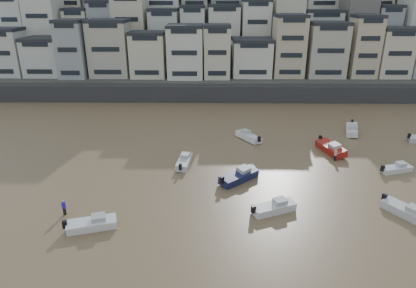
{
  "coord_description": "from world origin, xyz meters",
  "views": [
    {
      "loc": [
        2.72,
        -13.48,
        21.51
      ],
      "look_at": [
        2.03,
        30.0,
        4.0
      ],
      "focal_mm": 32.0,
      "sensor_mm": 36.0,
      "label": 1
    }
  ],
  "objects_px": {
    "boat_e": "(331,147)",
    "boat_c": "(239,175)",
    "boat_i": "(352,129)",
    "person_pink": "(335,155)",
    "boat_f": "(184,160)",
    "boat_b": "(407,210)",
    "boat_j": "(92,223)",
    "boat_h": "(249,135)",
    "boat_d": "(396,168)",
    "person_blue": "(64,207)",
    "boat_a": "(274,206)"
  },
  "relations": [
    {
      "from": "boat_e",
      "to": "boat_c",
      "type": "bearing_deg",
      "value": -73.33
    },
    {
      "from": "boat_c",
      "to": "boat_i",
      "type": "relative_size",
      "value": 1.0
    },
    {
      "from": "boat_e",
      "to": "person_pink",
      "type": "bearing_deg",
      "value": -21.08
    },
    {
      "from": "boat_f",
      "to": "boat_i",
      "type": "xyz_separation_m",
      "value": [
        27.12,
        12.97,
        0.11
      ]
    },
    {
      "from": "boat_b",
      "to": "boat_i",
      "type": "distance_m",
      "value": 25.25
    },
    {
      "from": "boat_j",
      "to": "person_pink",
      "type": "bearing_deg",
      "value": 13.67
    },
    {
      "from": "boat_h",
      "to": "boat_e",
      "type": "bearing_deg",
      "value": -147.32
    },
    {
      "from": "boat_d",
      "to": "person_blue",
      "type": "relative_size",
      "value": 2.63
    },
    {
      "from": "person_blue",
      "to": "boat_b",
      "type": "bearing_deg",
      "value": 0.53
    },
    {
      "from": "boat_c",
      "to": "boat_e",
      "type": "relative_size",
      "value": 0.97
    },
    {
      "from": "boat_e",
      "to": "person_blue",
      "type": "xyz_separation_m",
      "value": [
        -32.84,
        -17.13,
        0.03
      ]
    },
    {
      "from": "boat_e",
      "to": "boat_j",
      "type": "distance_m",
      "value": 35.17
    },
    {
      "from": "boat_e",
      "to": "boat_i",
      "type": "bearing_deg",
      "value": 127.57
    },
    {
      "from": "boat_h",
      "to": "person_pink",
      "type": "relative_size",
      "value": 3.11
    },
    {
      "from": "boat_h",
      "to": "boat_j",
      "type": "height_order",
      "value": "boat_h"
    },
    {
      "from": "boat_b",
      "to": "boat_h",
      "type": "distance_m",
      "value": 26.24
    },
    {
      "from": "boat_h",
      "to": "boat_j",
      "type": "xyz_separation_m",
      "value": [
        -17.55,
        -24.65,
        -0.03
      ]
    },
    {
      "from": "boat_e",
      "to": "boat_f",
      "type": "distance_m",
      "value": 21.69
    },
    {
      "from": "boat_i",
      "to": "boat_b",
      "type": "bearing_deg",
      "value": 11.72
    },
    {
      "from": "boat_c",
      "to": "boat_a",
      "type": "bearing_deg",
      "value": -106.69
    },
    {
      "from": "boat_a",
      "to": "boat_j",
      "type": "height_order",
      "value": "boat_a"
    },
    {
      "from": "boat_c",
      "to": "boat_f",
      "type": "xyz_separation_m",
      "value": [
        -7.15,
        4.52,
        -0.11
      ]
    },
    {
      "from": "boat_e",
      "to": "boat_i",
      "type": "relative_size",
      "value": 1.03
    },
    {
      "from": "boat_a",
      "to": "boat_j",
      "type": "bearing_deg",
      "value": 166.93
    },
    {
      "from": "boat_c",
      "to": "person_pink",
      "type": "distance_m",
      "value": 15.16
    },
    {
      "from": "boat_b",
      "to": "boat_c",
      "type": "bearing_deg",
      "value": -147.63
    },
    {
      "from": "boat_a",
      "to": "boat_i",
      "type": "xyz_separation_m",
      "value": [
        16.69,
        24.58,
        0.1
      ]
    },
    {
      "from": "boat_j",
      "to": "boat_h",
      "type": "bearing_deg",
      "value": 38.24
    },
    {
      "from": "boat_b",
      "to": "boat_i",
      "type": "xyz_separation_m",
      "value": [
        2.97,
        25.07,
        0.07
      ]
    },
    {
      "from": "person_pink",
      "to": "boat_e",
      "type": "bearing_deg",
      "value": 85.61
    },
    {
      "from": "person_blue",
      "to": "boat_f",
      "type": "bearing_deg",
      "value": 46.8
    },
    {
      "from": "boat_h",
      "to": "boat_i",
      "type": "relative_size",
      "value": 0.9
    },
    {
      "from": "boat_a",
      "to": "boat_i",
      "type": "height_order",
      "value": "boat_i"
    },
    {
      "from": "boat_d",
      "to": "boat_j",
      "type": "distance_m",
      "value": 38.25
    },
    {
      "from": "boat_d",
      "to": "boat_e",
      "type": "relative_size",
      "value": 0.74
    },
    {
      "from": "boat_c",
      "to": "boat_b",
      "type": "bearing_deg",
      "value": -65.56
    },
    {
      "from": "boat_d",
      "to": "boat_i",
      "type": "xyz_separation_m",
      "value": [
        -0.75,
        14.63,
        0.19
      ]
    },
    {
      "from": "person_pink",
      "to": "boat_a",
      "type": "bearing_deg",
      "value": -128.23
    },
    {
      "from": "boat_i",
      "to": "boat_d",
      "type": "bearing_deg",
      "value": 21.41
    },
    {
      "from": "boat_b",
      "to": "boat_d",
      "type": "height_order",
      "value": "boat_b"
    },
    {
      "from": "boat_i",
      "to": "person_pink",
      "type": "bearing_deg",
      "value": -10.35
    },
    {
      "from": "boat_i",
      "to": "boat_e",
      "type": "bearing_deg",
      "value": -17.28
    },
    {
      "from": "boat_d",
      "to": "boat_f",
      "type": "height_order",
      "value": "boat_f"
    },
    {
      "from": "boat_a",
      "to": "boat_e",
      "type": "height_order",
      "value": "boat_e"
    },
    {
      "from": "boat_b",
      "to": "boat_c",
      "type": "relative_size",
      "value": 0.91
    },
    {
      "from": "boat_h",
      "to": "boat_a",
      "type": "bearing_deg",
      "value": 148.28
    },
    {
      "from": "boat_d",
      "to": "boat_e",
      "type": "distance_m",
      "value": 9.24
    },
    {
      "from": "boat_f",
      "to": "person_pink",
      "type": "height_order",
      "value": "person_pink"
    },
    {
      "from": "boat_d",
      "to": "boat_j",
      "type": "relative_size",
      "value": 0.88
    },
    {
      "from": "boat_f",
      "to": "boat_c",
      "type": "bearing_deg",
      "value": -115.41
    }
  ]
}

